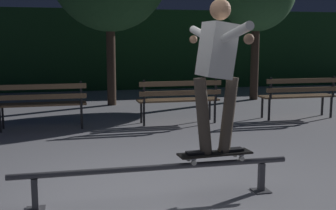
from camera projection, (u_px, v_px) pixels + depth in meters
name	position (u px, v px, depth m)	size (l,w,h in m)	color
ground_plane	(152.00, 194.00, 4.51)	(90.00, 90.00, 0.00)	gray
hedge_backdrop	(95.00, 50.00, 14.10)	(24.00, 1.20, 2.60)	#193D1E
grind_rail	(155.00, 173.00, 4.28)	(2.84, 0.18, 0.37)	#47474C
skateboard	(215.00, 154.00, 4.40)	(0.79, 0.26, 0.09)	black
skateboarder	(217.00, 63.00, 4.26)	(0.63, 1.41, 1.56)	black
park_bench_left_center	(41.00, 101.00, 7.64)	(1.60, 0.42, 0.88)	black
park_bench_right_center	(179.00, 96.00, 8.20)	(1.60, 0.42, 0.88)	black
park_bench_rightmost	(299.00, 93.00, 8.76)	(1.60, 0.42, 0.88)	black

